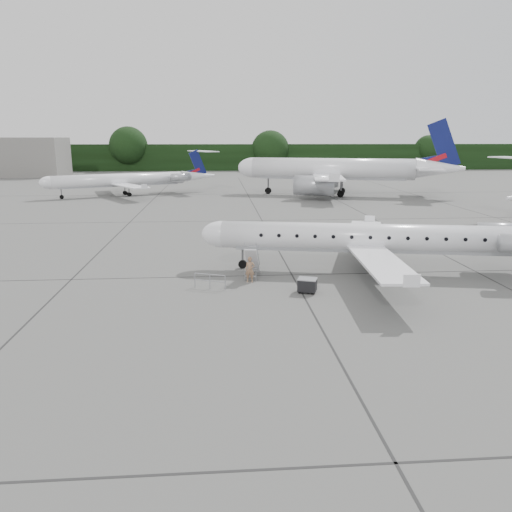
{
  "coord_description": "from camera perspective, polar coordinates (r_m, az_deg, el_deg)",
  "views": [
    {
      "loc": [
        -9.62,
        -28.05,
        9.96
      ],
      "look_at": [
        -7.12,
        4.07,
        2.3
      ],
      "focal_mm": 35.0,
      "sensor_mm": 36.0,
      "label": 1
    }
  ],
  "objects": [
    {
      "name": "safety_railing",
      "position": [
        33.83,
        -5.29,
        -2.92
      ],
      "size": [
        2.08,
        0.87,
        1.0
      ],
      "primitive_type": null,
      "rotation": [
        0.0,
        0.0,
        -0.37
      ],
      "color": "#92949A",
      "rests_on": "ground"
    },
    {
      "name": "bg_narrowbody",
      "position": [
        89.55,
        8.7,
        10.99
      ],
      "size": [
        41.87,
        35.07,
        12.92
      ],
      "primitive_type": null,
      "rotation": [
        0.0,
        0.0,
        -0.29
      ],
      "color": "white",
      "rests_on": "ground"
    },
    {
      "name": "bg_regional_left",
      "position": [
        91.0,
        -15.3,
        9.06
      ],
      "size": [
        35.5,
        31.4,
        7.71
      ],
      "primitive_type": null,
      "rotation": [
        0.0,
        0.0,
        0.42
      ],
      "color": "white",
      "rests_on": "ground"
    },
    {
      "name": "passenger",
      "position": [
        35.08,
        -0.69,
        -1.57
      ],
      "size": [
        0.73,
        0.55,
        1.83
      ],
      "primitive_type": "imported",
      "rotation": [
        0.0,
        0.0,
        -0.17
      ],
      "color": "#916B4F",
      "rests_on": "ground"
    },
    {
      "name": "treeline",
      "position": [
        158.45,
        -0.97,
        11.22
      ],
      "size": [
        260.0,
        4.0,
        8.0
      ],
      "primitive_type": "cube",
      "color": "black",
      "rests_on": "ground"
    },
    {
      "name": "main_regional_jet",
      "position": [
        38.16,
        13.07,
        3.59
      ],
      "size": [
        32.3,
        25.89,
        7.41
      ],
      "primitive_type": null,
      "rotation": [
        0.0,
        0.0,
        -0.19
      ],
      "color": "white",
      "rests_on": "ground"
    },
    {
      "name": "airstair",
      "position": [
        36.37,
        -0.42,
        -0.63
      ],
      "size": [
        1.31,
        2.64,
        2.32
      ],
      "primitive_type": null,
      "rotation": [
        0.0,
        0.0,
        -0.19
      ],
      "color": "white",
      "rests_on": "ground"
    },
    {
      "name": "ground",
      "position": [
        31.28,
        13.78,
        -5.6
      ],
      "size": [
        320.0,
        320.0,
        0.0
      ],
      "primitive_type": "plane",
      "color": "#595957",
      "rests_on": "ground"
    },
    {
      "name": "baggage_cart",
      "position": [
        33.04,
        5.88,
        -3.32
      ],
      "size": [
        1.42,
        1.29,
        1.02
      ],
      "primitive_type": null,
      "rotation": [
        0.0,
        0.0,
        -0.34
      ],
      "color": "black",
      "rests_on": "ground"
    }
  ]
}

